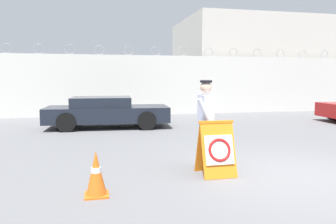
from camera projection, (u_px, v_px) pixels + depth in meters
ground_plane at (297, 176)px, 6.32m from camera, size 90.00×90.00×0.00m
perimeter_wall at (169, 85)px, 16.99m from camera, size 36.00×0.30×3.48m
building_block at (253, 64)px, 22.36m from camera, size 9.64×6.99×5.66m
barricade_sign at (217, 148)px, 6.30m from camera, size 0.70×0.65×1.07m
security_guard at (205, 119)px, 6.76m from camera, size 0.40×0.64×1.83m
traffic_cone_mid at (96, 174)px, 5.21m from camera, size 0.38×0.38×0.73m
parked_car_front_coupe at (107, 112)px, 12.42m from camera, size 4.65×2.12×1.17m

